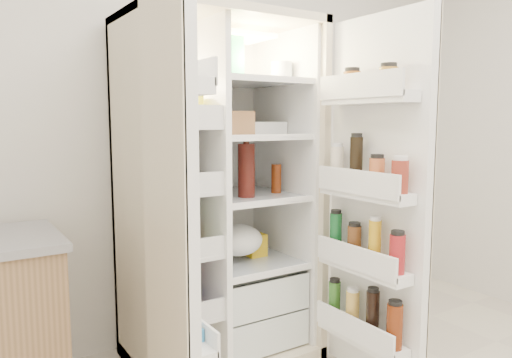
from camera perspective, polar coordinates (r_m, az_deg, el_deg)
wall_back at (r=2.92m, az=-6.33°, el=8.19°), size 4.00×0.02×2.70m
refrigerator at (r=2.63m, az=-4.60°, el=-4.91°), size 0.92×0.70×1.80m
freezer_door at (r=1.85m, az=-9.97°, el=-5.36°), size 0.15×0.40×1.72m
fridge_door at (r=2.33m, az=13.80°, el=-3.33°), size 0.17×0.58×1.72m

